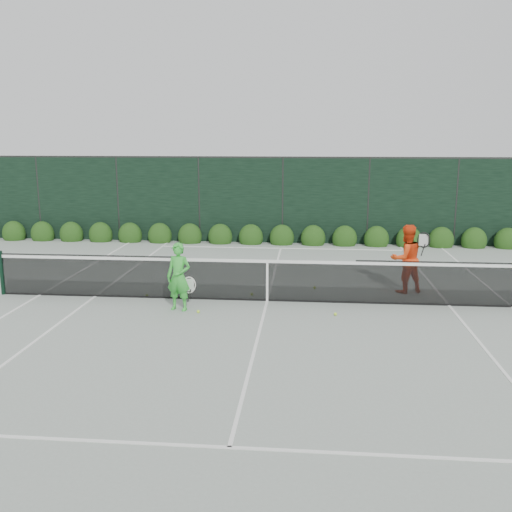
{
  "coord_description": "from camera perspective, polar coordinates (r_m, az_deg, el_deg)",
  "views": [
    {
      "loc": [
        0.91,
        -12.69,
        3.73
      ],
      "look_at": [
        -0.29,
        0.3,
        1.0
      ],
      "focal_mm": 40.0,
      "sensor_mm": 36.0,
      "label": 1
    }
  ],
  "objects": [
    {
      "name": "player_man",
      "position": [
        14.28,
        14.78,
        -0.27
      ],
      "size": [
        0.99,
        0.88,
        1.67
      ],
      "rotation": [
        0.0,
        0.0,
        3.5
      ],
      "color": "#F64414",
      "rests_on": "ground"
    },
    {
      "name": "hedge_row",
      "position": [
        20.17,
        2.6,
        1.83
      ],
      "size": [
        31.66,
        0.65,
        0.94
      ],
      "color": "#14390F",
      "rests_on": "ground"
    },
    {
      "name": "tennis_net",
      "position": [
        13.12,
        1.03,
        -2.29
      ],
      "size": [
        12.9,
        0.1,
        1.07
      ],
      "color": "black",
      "rests_on": "ground"
    },
    {
      "name": "player_woman",
      "position": [
        12.52,
        -7.73,
        -2.08
      ],
      "size": [
        0.66,
        0.47,
        1.5
      ],
      "rotation": [
        0.0,
        0.0,
        -0.22
      ],
      "color": "green",
      "rests_on": "ground"
    },
    {
      "name": "tennis_balls",
      "position": [
        13.23,
        -0.69,
        -4.4
      ],
      "size": [
        4.48,
        2.31,
        0.07
      ],
      "color": "#C5F536",
      "rests_on": "ground"
    },
    {
      "name": "windscreen_fence",
      "position": [
        10.26,
        0.06,
        -0.65
      ],
      "size": [
        32.0,
        21.07,
        3.06
      ],
      "color": "black",
      "rests_on": "ground"
    },
    {
      "name": "court_lines",
      "position": [
        13.26,
        1.12,
        -4.5
      ],
      "size": [
        11.03,
        23.83,
        0.01
      ],
      "color": "white",
      "rests_on": "ground"
    },
    {
      "name": "ground",
      "position": [
        13.26,
        1.12,
        -4.52
      ],
      "size": [
        80.0,
        80.0,
        0.0
      ],
      "primitive_type": "plane",
      "color": "gray",
      "rests_on": "ground"
    }
  ]
}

